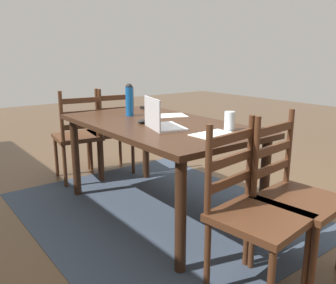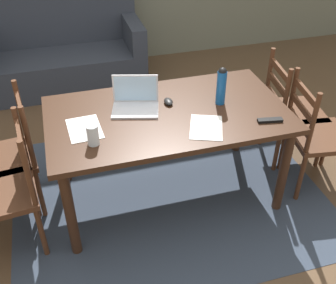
{
  "view_description": "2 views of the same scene",
  "coord_description": "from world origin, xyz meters",
  "px_view_note": "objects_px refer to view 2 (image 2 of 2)",
  "views": [
    {
      "loc": [
        -2.24,
        1.61,
        1.29
      ],
      "look_at": [
        0.03,
        -0.13,
        0.57
      ],
      "focal_mm": 37.95,
      "sensor_mm": 36.0,
      "label": 1
    },
    {
      "loc": [
        -0.67,
        -2.34,
        2.27
      ],
      "look_at": [
        -0.02,
        -0.08,
        0.56
      ],
      "focal_mm": 43.88,
      "sensor_mm": 36.0,
      "label": 2
    }
  ],
  "objects_px": {
    "chair_right_far": "(291,111)",
    "tv_remote": "(270,120)",
    "laptop": "(135,100)",
    "chair_left_far": "(8,157)",
    "dining_table": "(168,123)",
    "couch": "(61,53)",
    "drinking_glass": "(93,135)",
    "computer_mouse": "(168,102)",
    "chair_right_near": "(316,136)",
    "water_bottle": "(221,85)",
    "chair_left_near": "(7,192)"
  },
  "relations": [
    {
      "from": "chair_right_far",
      "to": "tv_remote",
      "type": "height_order",
      "value": "chair_right_far"
    },
    {
      "from": "laptop",
      "to": "tv_remote",
      "type": "height_order",
      "value": "laptop"
    },
    {
      "from": "chair_left_far",
      "to": "tv_remote",
      "type": "xyz_separation_m",
      "value": [
        1.76,
        -0.5,
        0.31
      ]
    },
    {
      "from": "dining_table",
      "to": "couch",
      "type": "relative_size",
      "value": 0.93
    },
    {
      "from": "chair_right_far",
      "to": "drinking_glass",
      "type": "bearing_deg",
      "value": -165.84
    },
    {
      "from": "couch",
      "to": "computer_mouse",
      "type": "height_order",
      "value": "couch"
    },
    {
      "from": "chair_left_far",
      "to": "couch",
      "type": "bearing_deg",
      "value": 75.95
    },
    {
      "from": "chair_left_far",
      "to": "chair_right_near",
      "type": "xyz_separation_m",
      "value": [
        2.26,
        -0.37,
        0.0
      ]
    },
    {
      "from": "laptop",
      "to": "water_bottle",
      "type": "xyz_separation_m",
      "value": [
        0.6,
        -0.11,
        0.09
      ]
    },
    {
      "from": "chair_right_far",
      "to": "computer_mouse",
      "type": "xyz_separation_m",
      "value": [
        -1.09,
        -0.08,
        0.31
      ]
    },
    {
      "from": "chair_left_near",
      "to": "drinking_glass",
      "type": "relative_size",
      "value": 7.06
    },
    {
      "from": "chair_right_far",
      "to": "tv_remote",
      "type": "bearing_deg",
      "value": -135.17
    },
    {
      "from": "dining_table",
      "to": "laptop",
      "type": "height_order",
      "value": "laptop"
    },
    {
      "from": "dining_table",
      "to": "computer_mouse",
      "type": "relative_size",
      "value": 16.81
    },
    {
      "from": "chair_left_near",
      "to": "chair_right_far",
      "type": "distance_m",
      "value": 2.29
    },
    {
      "from": "chair_right_near",
      "to": "dining_table",
      "type": "bearing_deg",
      "value": 170.91
    },
    {
      "from": "couch",
      "to": "computer_mouse",
      "type": "distance_m",
      "value": 2.21
    },
    {
      "from": "water_bottle",
      "to": "computer_mouse",
      "type": "distance_m",
      "value": 0.39
    },
    {
      "from": "water_bottle",
      "to": "tv_remote",
      "type": "relative_size",
      "value": 1.64
    },
    {
      "from": "laptop",
      "to": "drinking_glass",
      "type": "bearing_deg",
      "value": -134.33
    },
    {
      "from": "chair_right_far",
      "to": "computer_mouse",
      "type": "height_order",
      "value": "chair_right_far"
    },
    {
      "from": "dining_table",
      "to": "chair_right_near",
      "type": "bearing_deg",
      "value": -9.09
    },
    {
      "from": "chair_right_near",
      "to": "chair_right_far",
      "type": "xyz_separation_m",
      "value": [
        -0.0,
        0.37,
        0.0
      ]
    },
    {
      "from": "couch",
      "to": "chair_right_far",
      "type": "bearing_deg",
      "value": -48.35
    },
    {
      "from": "chair_right_near",
      "to": "computer_mouse",
      "type": "xyz_separation_m",
      "value": [
        -1.09,
        0.29,
        0.31
      ]
    },
    {
      "from": "water_bottle",
      "to": "computer_mouse",
      "type": "bearing_deg",
      "value": 165.03
    },
    {
      "from": "chair_left_near",
      "to": "couch",
      "type": "bearing_deg",
      "value": 78.12
    },
    {
      "from": "chair_left_far",
      "to": "chair_right_far",
      "type": "xyz_separation_m",
      "value": [
        2.26,
        0.0,
        0.0
      ]
    },
    {
      "from": "laptop",
      "to": "tv_remote",
      "type": "xyz_separation_m",
      "value": [
        0.83,
        -0.43,
        -0.05
      ]
    },
    {
      "from": "laptop",
      "to": "computer_mouse",
      "type": "relative_size",
      "value": 3.68
    },
    {
      "from": "chair_left_near",
      "to": "laptop",
      "type": "height_order",
      "value": "laptop"
    },
    {
      "from": "dining_table",
      "to": "drinking_glass",
      "type": "xyz_separation_m",
      "value": [
        -0.55,
        -0.23,
        0.16
      ]
    },
    {
      "from": "chair_right_far",
      "to": "laptop",
      "type": "distance_m",
      "value": 1.38
    },
    {
      "from": "chair_left_near",
      "to": "drinking_glass",
      "type": "xyz_separation_m",
      "value": [
        0.58,
        -0.05,
        0.36
      ]
    },
    {
      "from": "chair_right_far",
      "to": "computer_mouse",
      "type": "distance_m",
      "value": 1.14
    },
    {
      "from": "drinking_glass",
      "to": "tv_remote",
      "type": "height_order",
      "value": "drinking_glass"
    },
    {
      "from": "chair_left_far",
      "to": "water_bottle",
      "type": "height_order",
      "value": "water_bottle"
    },
    {
      "from": "dining_table",
      "to": "chair_left_far",
      "type": "xyz_separation_m",
      "value": [
        -1.13,
        0.19,
        -0.21
      ]
    },
    {
      "from": "chair_left_far",
      "to": "chair_right_near",
      "type": "relative_size",
      "value": 1.0
    },
    {
      "from": "chair_right_far",
      "to": "computer_mouse",
      "type": "bearing_deg",
      "value": -175.8
    },
    {
      "from": "couch",
      "to": "tv_remote",
      "type": "bearing_deg",
      "value": -62.99
    },
    {
      "from": "computer_mouse",
      "to": "couch",
      "type": "bearing_deg",
      "value": 108.14
    },
    {
      "from": "couch",
      "to": "computer_mouse",
      "type": "bearing_deg",
      "value": -71.98
    },
    {
      "from": "tv_remote",
      "to": "drinking_glass",
      "type": "bearing_deg",
      "value": 96.24
    },
    {
      "from": "tv_remote",
      "to": "chair_right_near",
      "type": "bearing_deg",
      "value": -66.32
    },
    {
      "from": "dining_table",
      "to": "tv_remote",
      "type": "distance_m",
      "value": 0.71
    },
    {
      "from": "dining_table",
      "to": "water_bottle",
      "type": "distance_m",
      "value": 0.46
    },
    {
      "from": "chair_right_near",
      "to": "water_bottle",
      "type": "distance_m",
      "value": 0.88
    },
    {
      "from": "couch",
      "to": "water_bottle",
      "type": "xyz_separation_m",
      "value": [
        1.03,
        -2.16,
        0.55
      ]
    },
    {
      "from": "chair_right_near",
      "to": "chair_right_far",
      "type": "height_order",
      "value": "same"
    }
  ]
}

